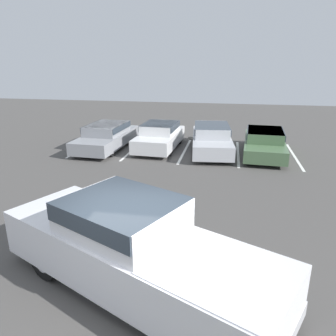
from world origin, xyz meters
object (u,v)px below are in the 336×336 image
at_px(parked_sedan_a, 107,135).
at_px(parked_sedan_b, 160,135).
at_px(parked_sedan_c, 211,138).
at_px(parked_sedan_d, 264,142).
at_px(pickup_truck, 136,249).
at_px(wheel_stop_curb, 202,138).

height_order(parked_sedan_a, parked_sedan_b, parked_sedan_b).
bearing_deg(parked_sedan_a, parked_sedan_b, 101.67).
relative_size(parked_sedan_c, parked_sedan_d, 1.05).
height_order(pickup_truck, parked_sedan_d, pickup_truck).
relative_size(parked_sedan_a, parked_sedan_c, 0.98).
bearing_deg(wheel_stop_curb, pickup_truck, -90.73).
xyz_separation_m(pickup_truck, parked_sedan_d, (3.32, 10.51, -0.28)).
distance_m(pickup_truck, parked_sedan_a, 11.23).
distance_m(parked_sedan_b, wheel_stop_curb, 3.18).
distance_m(pickup_truck, parked_sedan_d, 11.03).
bearing_deg(wheel_stop_curb, parked_sedan_d, -39.74).
distance_m(parked_sedan_a, parked_sedan_d, 7.80).
distance_m(parked_sedan_b, parked_sedan_c, 2.62).
bearing_deg(wheel_stop_curb, parked_sedan_a, -148.57).
distance_m(parked_sedan_a, parked_sedan_c, 5.30).
bearing_deg(parked_sedan_c, parked_sedan_d, 81.93).
height_order(pickup_truck, parked_sedan_b, pickup_truck).
relative_size(parked_sedan_a, parked_sedan_b, 1.13).
height_order(parked_sedan_b, parked_sedan_c, parked_sedan_c).
bearing_deg(parked_sedan_a, parked_sedan_d, 94.31).
xyz_separation_m(parked_sedan_c, parked_sedan_d, (2.51, -0.09, -0.06)).
relative_size(pickup_truck, parked_sedan_d, 1.30).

